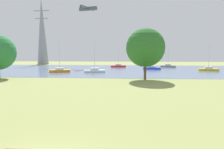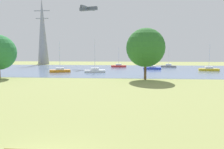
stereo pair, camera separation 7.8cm
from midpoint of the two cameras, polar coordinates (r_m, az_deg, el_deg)
name	(u,v)px [view 2 (the right image)]	position (r m, az deg, el deg)	size (l,w,h in m)	color
ground_plane	(102,85)	(29.70, -2.75, -2.96)	(160.00, 160.00, 0.00)	#8C9351
water_surface	(115,70)	(57.40, 0.83, 1.39)	(140.00, 40.00, 0.02)	slate
sailboat_white	(95,71)	(48.59, -4.70, 1.08)	(5.01, 2.53, 7.70)	white
sailboat_blue	(152,68)	(58.72, 11.11, 1.81)	(5.00, 2.40, 5.55)	blue
sailboat_yellow	(209,69)	(58.34, 25.18, 1.34)	(4.98, 2.25, 6.77)	yellow
sailboat_orange	(60,70)	(50.65, -14.11, 1.11)	(5.02, 3.04, 7.27)	orange
sailboat_gray	(168,66)	(68.87, 15.35, 2.32)	(4.99, 2.30, 6.84)	gray
sailboat_red	(119,66)	(66.80, 1.87, 2.42)	(4.99, 2.36, 6.20)	red
tree_west_far	(146,48)	(36.19, 9.32, 7.32)	(6.68, 6.68, 8.86)	brown
electricity_pylon	(43,31)	(89.22, -18.60, 11.29)	(6.40, 4.40, 26.62)	gray
light_aircraft	(88,9)	(74.34, -6.53, 17.61)	(6.45, 8.37, 2.10)	#4C5156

